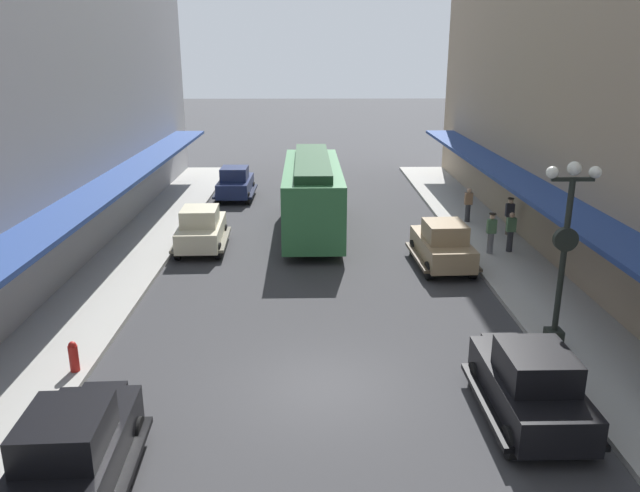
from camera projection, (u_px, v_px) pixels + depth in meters
name	position (u px, v px, depth m)	size (l,w,h in m)	color
ground_plane	(324.00, 387.00, 15.39)	(200.00, 200.00, 0.00)	#38383A
sidewalk_left	(19.00, 387.00, 15.27)	(3.00, 60.00, 0.15)	#A8A59E
sidewalk_right	(624.00, 382.00, 15.48)	(3.00, 60.00, 0.15)	#A8A59E
parked_car_0	(530.00, 383.00, 13.76)	(2.17, 4.27, 1.84)	black
parked_car_1	(235.00, 182.00, 34.89)	(2.17, 4.27, 1.84)	#19234C
parked_car_2	(443.00, 244.00, 23.74)	(2.31, 4.32, 1.84)	#997F5B
parked_car_3	(201.00, 228.00, 25.89)	(2.27, 4.31, 1.84)	beige
parked_car_4	(73.00, 451.00, 11.41)	(2.30, 4.32, 1.84)	black
streetcar	(312.00, 192.00, 28.06)	(2.61, 9.62, 3.46)	#33723F
lamp_post_with_clock	(564.00, 249.00, 16.38)	(1.42, 0.44, 5.16)	black
fire_hydrant	(74.00, 356.00, 15.77)	(0.24, 0.24, 0.82)	#B21E19
pedestrian_0	(511.00, 232.00, 25.16)	(0.36, 0.24, 1.64)	#2D2D33
pedestrian_1	(468.00, 205.00, 29.62)	(0.36, 0.24, 1.64)	#2D2D33
pedestrian_2	(509.00, 216.00, 27.49)	(0.36, 0.28, 1.67)	#4C4238
pedestrian_3	(491.00, 233.00, 24.92)	(0.36, 0.28, 1.67)	slate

